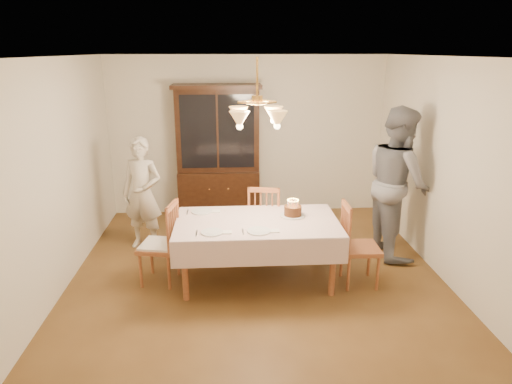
{
  "coord_description": "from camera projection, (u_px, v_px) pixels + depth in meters",
  "views": [
    {
      "loc": [
        -0.33,
        -4.97,
        2.67
      ],
      "look_at": [
        0.0,
        0.2,
        1.05
      ],
      "focal_mm": 32.0,
      "sensor_mm": 36.0,
      "label": 1
    }
  ],
  "objects": [
    {
      "name": "ground",
      "position": [
        257.0,
        279.0,
        5.55
      ],
      "size": [
        5.0,
        5.0,
        0.0
      ],
      "primitive_type": "plane",
      "color": "brown",
      "rests_on": "ground"
    },
    {
      "name": "room_shell",
      "position": [
        257.0,
        152.0,
        5.08
      ],
      "size": [
        5.0,
        5.0,
        5.0
      ],
      "color": "white",
      "rests_on": "ground"
    },
    {
      "name": "dining_table",
      "position": [
        257.0,
        227.0,
        5.34
      ],
      "size": [
        1.9,
        1.1,
        0.76
      ],
      "color": "brown",
      "rests_on": "ground"
    },
    {
      "name": "china_hutch",
      "position": [
        218.0,
        155.0,
        7.36
      ],
      "size": [
        1.38,
        0.54,
        2.16
      ],
      "color": "black",
      "rests_on": "ground"
    },
    {
      "name": "chair_far_side",
      "position": [
        265.0,
        224.0,
        6.1
      ],
      "size": [
        0.5,
        0.49,
        1.0
      ],
      "color": "brown",
      "rests_on": "ground"
    },
    {
      "name": "chair_left_end",
      "position": [
        159.0,
        246.0,
        5.37
      ],
      "size": [
        0.5,
        0.51,
        1.0
      ],
      "color": "brown",
      "rests_on": "ground"
    },
    {
      "name": "chair_right_end",
      "position": [
        359.0,
        249.0,
        5.33
      ],
      "size": [
        0.43,
        0.45,
        1.0
      ],
      "color": "brown",
      "rests_on": "ground"
    },
    {
      "name": "elderly_woman",
      "position": [
        142.0,
        194.0,
        6.24
      ],
      "size": [
        0.66,
        0.53,
        1.57
      ],
      "primitive_type": "imported",
      "rotation": [
        0.0,
        0.0,
        -0.32
      ],
      "color": "beige",
      "rests_on": "ground"
    },
    {
      "name": "adult_in_grey",
      "position": [
        397.0,
        182.0,
        5.99
      ],
      "size": [
        0.84,
        1.03,
        2.0
      ],
      "primitive_type": "imported",
      "rotation": [
        0.0,
        0.0,
        1.66
      ],
      "color": "slate",
      "rests_on": "ground"
    },
    {
      "name": "birthday_cake",
      "position": [
        293.0,
        211.0,
        5.46
      ],
      "size": [
        0.3,
        0.3,
        0.21
      ],
      "color": "white",
      "rests_on": "dining_table"
    },
    {
      "name": "place_setting_near_left",
      "position": [
        213.0,
        232.0,
        4.97
      ],
      "size": [
        0.39,
        0.24,
        0.02
      ],
      "color": "white",
      "rests_on": "dining_table"
    },
    {
      "name": "place_setting_near_right",
      "position": [
        260.0,
        231.0,
        5.01
      ],
      "size": [
        0.41,
        0.26,
        0.02
      ],
      "color": "white",
      "rests_on": "dining_table"
    },
    {
      "name": "place_setting_far_left",
      "position": [
        203.0,
        211.0,
        5.61
      ],
      "size": [
        0.41,
        0.26,
        0.02
      ],
      "color": "white",
      "rests_on": "dining_table"
    },
    {
      "name": "chandelier",
      "position": [
        257.0,
        116.0,
        4.96
      ],
      "size": [
        0.62,
        0.62,
        0.73
      ],
      "color": "#BF8C3F",
      "rests_on": "ground"
    }
  ]
}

